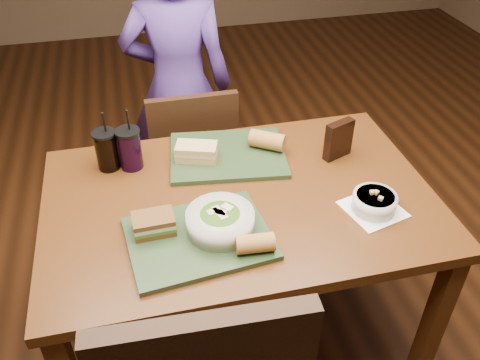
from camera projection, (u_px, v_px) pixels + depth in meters
name	position (u px, v px, depth m)	size (l,w,h in m)	color
ground	(240.00, 333.00, 2.16)	(6.00, 6.00, 0.00)	#381C0B
dining_table	(240.00, 217.00, 1.76)	(1.30, 0.85, 0.75)	#4D290F
chair_far	(193.00, 162.00, 2.32)	(0.38, 0.38, 0.87)	black
diner	(179.00, 87.00, 2.42)	(0.52, 0.34, 1.42)	#482E7F
tray_near	(199.00, 238.00, 1.53)	(0.42, 0.32, 0.02)	#25391E
tray_far	(228.00, 155.00, 1.88)	(0.42, 0.32, 0.02)	#25391E
salad_bowl	(220.00, 220.00, 1.53)	(0.21, 0.21, 0.07)	silver
soup_bowl	(374.00, 202.00, 1.63)	(0.21, 0.21, 0.07)	white
sandwich_near	(154.00, 224.00, 1.53)	(0.13, 0.09, 0.06)	#593819
sandwich_far	(197.00, 152.00, 1.83)	(0.16, 0.12, 0.06)	tan
baguette_near	(255.00, 243.00, 1.46)	(0.06, 0.06, 0.11)	#AD7533
baguette_far	(267.00, 140.00, 1.89)	(0.07, 0.07, 0.13)	#AD7533
cup_cola	(107.00, 150.00, 1.79)	(0.08, 0.08, 0.23)	black
cup_berry	(130.00, 149.00, 1.79)	(0.09, 0.09, 0.24)	black
chip_bag	(339.00, 140.00, 1.85)	(0.11, 0.03, 0.15)	black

